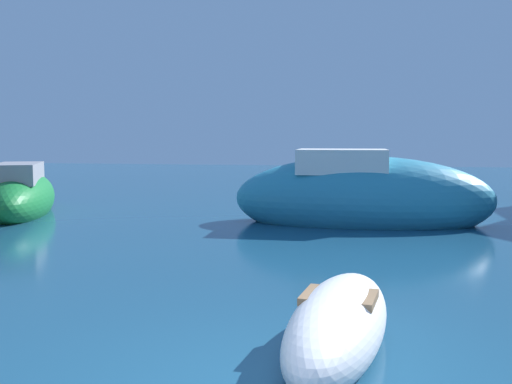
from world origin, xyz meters
TOP-DOWN VIEW (x-y plane):
  - moored_boat_0 at (0.53, 10.10)m, footprint 6.54×2.63m
  - moored_boat_1 at (-9.03, 10.16)m, footprint 3.89×5.70m
  - moored_boat_3 at (0.41, 1.41)m, footprint 1.30×3.15m

SIDE VIEW (x-z plane):
  - moored_boat_3 at x=0.41m, z-range -0.18..0.65m
  - moored_boat_1 at x=-9.03m, z-range -0.41..1.40m
  - moored_boat_0 at x=0.53m, z-range -0.52..1.85m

